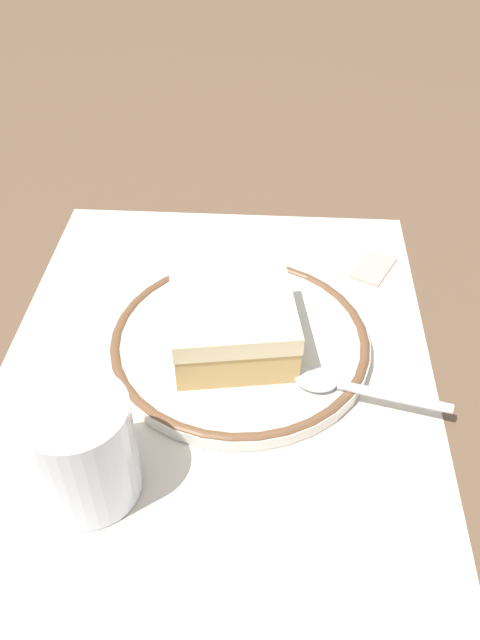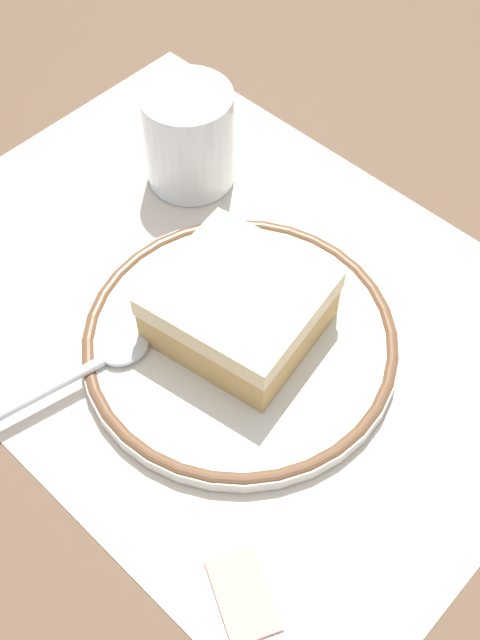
{
  "view_description": "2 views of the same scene",
  "coord_description": "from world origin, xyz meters",
  "px_view_note": "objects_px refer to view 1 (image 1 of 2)",
  "views": [
    {
      "loc": [
        0.36,
        0.04,
        0.38
      ],
      "look_at": [
        -0.03,
        0.02,
        0.03
      ],
      "focal_mm": 36.53,
      "sensor_mm": 36.0,
      "label": 1
    },
    {
      "loc": [
        -0.24,
        0.23,
        0.45
      ],
      "look_at": [
        -0.03,
        0.02,
        0.03
      ],
      "focal_mm": 44.13,
      "sensor_mm": 36.0,
      "label": 2
    }
  ],
  "objects_px": {
    "spoon": "(345,386)",
    "sugar_packet": "(373,266)",
    "cup": "(83,454)",
    "cake_slice": "(232,321)",
    "plate": "(240,341)"
  },
  "relations": [
    {
      "from": "spoon",
      "to": "sugar_packet",
      "type": "height_order",
      "value": "spoon"
    },
    {
      "from": "cup",
      "to": "sugar_packet",
      "type": "bearing_deg",
      "value": 140.42
    },
    {
      "from": "cup",
      "to": "cake_slice",
      "type": "bearing_deg",
      "value": 147.33
    },
    {
      "from": "cup",
      "to": "sugar_packet",
      "type": "xyz_separation_m",
      "value": [
        -0.26,
        0.21,
        -0.03
      ]
    },
    {
      "from": "plate",
      "to": "spoon",
      "type": "bearing_deg",
      "value": 57.91
    },
    {
      "from": "cake_slice",
      "to": "spoon",
      "type": "xyz_separation_m",
      "value": [
        0.05,
        0.09,
        -0.02
      ]
    },
    {
      "from": "plate",
      "to": "sugar_packet",
      "type": "height_order",
      "value": "plate"
    },
    {
      "from": "plate",
      "to": "cup",
      "type": "distance_m",
      "value": 0.17
    },
    {
      "from": "spoon",
      "to": "sugar_packet",
      "type": "relative_size",
      "value": 2.4
    },
    {
      "from": "cake_slice",
      "to": "spoon",
      "type": "height_order",
      "value": "cake_slice"
    },
    {
      "from": "plate",
      "to": "cup",
      "type": "bearing_deg",
      "value": -33.22
    },
    {
      "from": "cake_slice",
      "to": "sugar_packet",
      "type": "relative_size",
      "value": 2.31
    },
    {
      "from": "cake_slice",
      "to": "sugar_packet",
      "type": "height_order",
      "value": "cake_slice"
    },
    {
      "from": "plate",
      "to": "cake_slice",
      "type": "xyz_separation_m",
      "value": [
        0.01,
        -0.01,
        0.03
      ]
    },
    {
      "from": "plate",
      "to": "cake_slice",
      "type": "height_order",
      "value": "cake_slice"
    }
  ]
}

